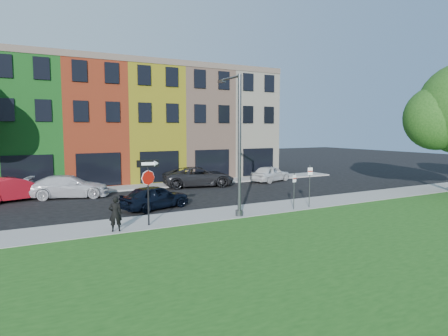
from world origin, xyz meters
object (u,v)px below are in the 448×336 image
stop_sign (148,179)px  street_lamp (237,145)px  man (115,214)px  sedan_near (155,197)px

stop_sign → street_lamp: size_ratio=0.42×
stop_sign → street_lamp: 5.07m
man → sedan_near: (3.42, 4.48, -0.21)m
sedan_near → street_lamp: 6.08m
stop_sign → man: bearing=-160.9°
man → street_lamp: 7.13m
stop_sign → sedan_near: bearing=73.2°
man → street_lamp: bearing=-167.9°
sedan_near → man: bearing=125.6°
stop_sign → sedan_near: size_ratio=0.69×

